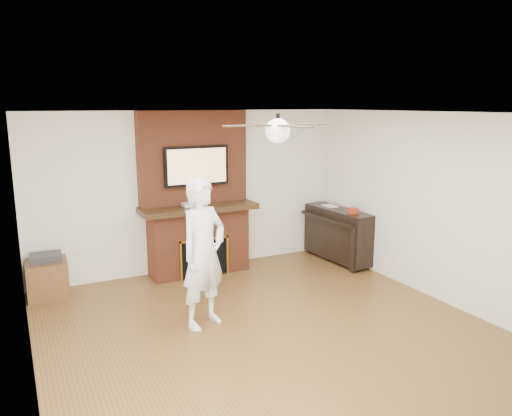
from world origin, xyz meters
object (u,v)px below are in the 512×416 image
person (203,253)px  side_table (47,277)px  fireplace (197,210)px  piano (338,233)px

person → side_table: 2.49m
fireplace → side_table: 2.31m
person → side_table: size_ratio=2.93×
fireplace → person: size_ratio=1.41×
person → piano: person is taller
fireplace → person: bearing=-107.8°
person → piano: size_ratio=1.28×
side_table → piano: piano is taller
person → side_table: (-1.60, 1.80, -0.61)m
side_table → piano: (4.48, -0.48, 0.20)m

